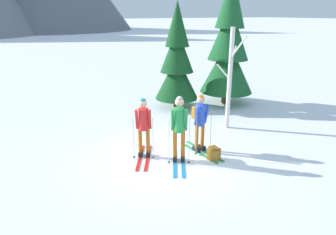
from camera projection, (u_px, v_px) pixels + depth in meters
ground_plane at (166, 158)px, 8.72m from camera, size 400.00×400.00×0.00m
skier_in_red at (144, 125)px, 8.50m from camera, size 1.05×1.56×1.73m
skier_in_green at (179, 126)px, 8.19m from camera, size 1.08×1.64×1.87m
skier_in_blue at (200, 120)px, 8.85m from camera, size 0.61×1.72×1.74m
pine_tree_near at (228, 46)px, 13.19m from camera, size 2.30×2.30×5.57m
pine_tree_mid at (177, 61)px, 12.69m from camera, size 1.82×1.82×4.41m
birch_tree_tall at (230, 78)px, 10.44m from camera, size 0.80×1.10×3.48m
backpack_on_snow_front at (214, 154)px, 8.55m from camera, size 0.36×0.39×0.38m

